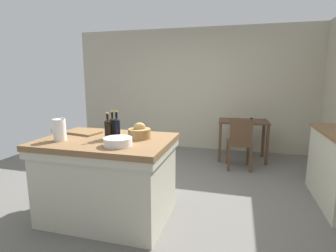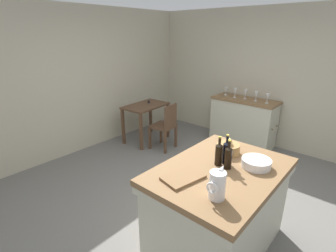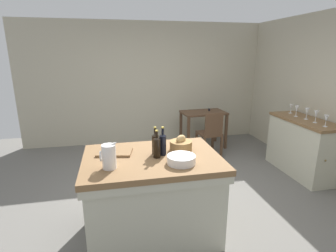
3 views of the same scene
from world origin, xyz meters
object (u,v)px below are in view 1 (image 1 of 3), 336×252
writing_desk (243,127)px  wine_bottle_dark (117,128)px  bread_basket (139,133)px  pitcher (59,130)px  wash_bowl (118,142)px  cutting_board (84,133)px  island_table (108,175)px  wooden_chair (240,142)px  wine_bottle_green (108,129)px  wine_bottle_amber (113,127)px

writing_desk → wine_bottle_dark: size_ratio=3.04×
bread_basket → wine_bottle_dark: 0.25m
pitcher → wine_bottle_dark: (0.55, 0.23, 0.01)m
wash_bowl → cutting_board: size_ratio=0.78×
island_table → pitcher: bearing=-154.5°
pitcher → cutting_board: size_ratio=0.76×
wooden_chair → cutting_board: (-1.80, -1.82, 0.44)m
bread_basket → cutting_board: 0.72m
island_table → writing_desk: bearing=60.1°
pitcher → wine_bottle_green: (0.48, 0.16, 0.00)m
island_table → cutting_board: size_ratio=3.93×
wooden_chair → wine_bottle_amber: 2.43m
island_table → wine_bottle_amber: bearing=52.6°
wash_bowl → wooden_chair: bearing=62.2°
wine_bottle_dark → bread_basket: bearing=23.5°
island_table → writing_desk: (1.48, 2.56, 0.15)m
wash_bowl → cutting_board: bearing=147.7°
wash_bowl → wine_bottle_dark: 0.30m
wash_bowl → island_table: bearing=137.0°
pitcher → wine_bottle_green: bearing=19.1°
island_table → cutting_board: 0.60m
writing_desk → island_table: bearing=-119.9°
wash_bowl → wine_bottle_green: wine_bottle_green is taller
wooden_chair → cutting_board: cutting_board is taller
wine_bottle_green → pitcher: bearing=-160.9°
island_table → wine_bottle_dark: bearing=9.4°
writing_desk → bread_basket: bearing=-114.9°
island_table → wine_bottle_dark: 0.56m
pitcher → wine_bottle_amber: 0.55m
writing_desk → wine_bottle_dark: 2.91m
writing_desk → pitcher: size_ratio=3.42×
wooden_chair → pitcher: pitcher is taller
island_table → wine_bottle_green: bearing=-42.8°
cutting_board → wash_bowl: bearing=-32.3°
wine_bottle_green → wine_bottle_amber: bearing=88.7°
wooden_chair → wine_bottle_amber: (-1.38, -1.92, 0.55)m
wine_bottle_green → wash_bowl: bearing=-43.0°
cutting_board → wine_bottle_amber: (0.43, -0.10, 0.11)m
island_table → wine_bottle_green: (0.04, -0.04, 0.54)m
writing_desk → wash_bowl: bearing=-113.6°
bread_basket → wine_bottle_green: (-0.30, -0.16, 0.06)m
writing_desk → wooden_chair: (-0.05, -0.58, -0.15)m
wooden_chair → bread_basket: bearing=-120.1°
pitcher → wash_bowl: pitcher is taller
writing_desk → pitcher: pitcher is taller
wash_bowl → wine_bottle_green: (-0.21, 0.19, 0.08)m
wine_bottle_amber → wine_bottle_green: (-0.00, -0.10, -0.00)m
wooden_chair → wine_bottle_green: size_ratio=3.04×
pitcher → wine_bottle_dark: bearing=22.3°
cutting_board → wine_bottle_green: size_ratio=1.22×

